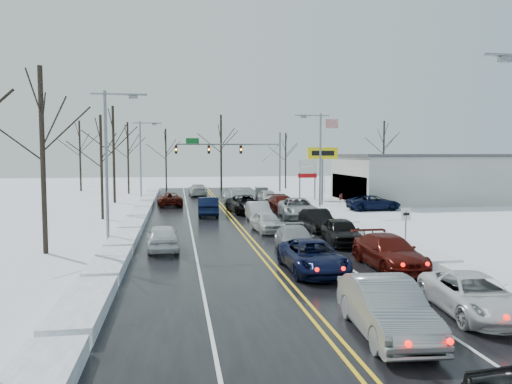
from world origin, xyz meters
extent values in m
plane|color=white|center=(0.00, 0.00, 0.00)|extent=(160.00, 160.00, 0.00)
cube|color=black|center=(0.00, 2.00, 0.01)|extent=(14.00, 84.00, 0.01)
cube|color=white|center=(-7.60, 2.00, 0.00)|extent=(1.55, 72.00, 0.56)
cube|color=white|center=(7.60, 2.00, 0.00)|extent=(1.55, 72.00, 0.56)
cylinder|color=slate|center=(8.50, 28.00, 4.00)|extent=(0.24, 0.24, 8.00)
cylinder|color=slate|center=(2.00, 28.00, 6.50)|extent=(13.00, 0.18, 0.18)
cylinder|color=slate|center=(7.30, 28.00, 5.40)|extent=(2.33, 0.10, 2.33)
cube|color=#0C591E|center=(-2.50, 28.00, 6.90)|extent=(1.60, 0.08, 0.70)
cube|color=black|center=(3.50, 28.00, 5.85)|extent=(0.32, 0.25, 1.05)
sphere|color=#3F0705|center=(3.50, 27.84, 6.15)|extent=(0.20, 0.20, 0.20)
sphere|color=orange|center=(3.50, 27.84, 5.85)|extent=(0.22, 0.22, 0.22)
sphere|color=black|center=(3.50, 27.84, 5.55)|extent=(0.20, 0.20, 0.20)
cube|color=black|center=(-0.50, 28.00, 5.85)|extent=(0.32, 0.25, 1.05)
sphere|color=#3F0705|center=(-0.50, 27.84, 6.15)|extent=(0.20, 0.20, 0.20)
sphere|color=orange|center=(-0.50, 27.84, 5.85)|extent=(0.22, 0.22, 0.22)
sphere|color=black|center=(-0.50, 27.84, 5.55)|extent=(0.20, 0.20, 0.20)
cube|color=black|center=(-4.50, 28.00, 5.85)|extent=(0.32, 0.25, 1.05)
sphere|color=#3F0705|center=(-4.50, 27.84, 6.15)|extent=(0.20, 0.20, 0.20)
sphere|color=orange|center=(-4.50, 27.84, 5.85)|extent=(0.22, 0.22, 0.22)
sphere|color=black|center=(-4.50, 27.84, 5.55)|extent=(0.20, 0.20, 0.20)
cylinder|color=slate|center=(10.50, 16.00, 2.80)|extent=(0.20, 0.20, 5.60)
cube|color=#FDE90D|center=(10.50, 16.00, 5.40)|extent=(3.20, 0.30, 1.20)
cube|color=black|center=(10.50, 15.83, 5.40)|extent=(2.40, 0.04, 0.50)
cylinder|color=slate|center=(9.60, 22.00, 2.00)|extent=(0.16, 0.16, 4.00)
cylinder|color=slate|center=(11.40, 22.00, 2.00)|extent=(0.16, 0.16, 4.00)
cube|color=white|center=(10.50, 22.00, 4.30)|extent=(2.20, 0.22, 0.70)
cube|color=white|center=(10.50, 22.00, 3.50)|extent=(2.20, 0.22, 0.70)
cube|color=#AC0D11|center=(10.50, 22.00, 2.80)|extent=(2.20, 0.22, 0.50)
cylinder|color=slate|center=(8.20, -8.00, 1.10)|extent=(0.08, 0.08, 2.20)
cube|color=white|center=(8.20, -8.00, 2.00)|extent=(0.55, 0.05, 0.70)
cube|color=black|center=(8.20, -8.04, 2.00)|extent=(0.35, 0.02, 0.15)
cylinder|color=silver|center=(15.00, 30.00, 5.00)|extent=(0.14, 0.14, 10.00)
cube|color=beige|center=(24.00, 18.00, 2.50)|extent=(20.00, 12.00, 5.00)
cube|color=#262628|center=(14.05, 18.00, 1.60)|extent=(0.10, 11.00, 2.80)
cube|color=#3F3F42|center=(24.00, 18.00, 5.15)|extent=(20.40, 12.40, 0.30)
cube|color=slate|center=(6.90, -18.00, 8.65)|extent=(0.50, 0.25, 0.18)
cylinder|color=slate|center=(8.50, 10.00, 4.50)|extent=(0.18, 0.18, 9.00)
cylinder|color=slate|center=(7.70, 10.00, 8.80)|extent=(3.20, 0.12, 0.12)
cube|color=slate|center=(6.90, 10.00, 8.65)|extent=(0.50, 0.25, 0.18)
cylinder|color=slate|center=(-8.50, -4.00, 4.50)|extent=(0.18, 0.18, 9.00)
cylinder|color=slate|center=(-7.70, -4.00, 8.80)|extent=(3.20, 0.12, 0.12)
cube|color=slate|center=(-6.90, -4.00, 8.65)|extent=(0.50, 0.25, 0.18)
cylinder|color=slate|center=(-8.50, 24.00, 4.50)|extent=(0.18, 0.18, 9.00)
cylinder|color=slate|center=(-7.70, 24.00, 8.80)|extent=(3.20, 0.12, 0.12)
cube|color=slate|center=(-6.90, 24.00, 8.65)|extent=(0.50, 0.25, 0.18)
cylinder|color=#2D231C|center=(-11.50, -6.00, 5.00)|extent=(0.27, 0.27, 10.00)
cylinder|color=#2D231C|center=(-10.50, 8.00, 4.25)|extent=(0.23, 0.23, 8.50)
cylinder|color=#2D231C|center=(-11.20, 22.00, 5.25)|extent=(0.28, 0.28, 10.50)
cylinder|color=#2D231C|center=(-10.80, 34.00, 4.75)|extent=(0.25, 0.25, 9.50)
cylinder|color=#2D231C|center=(-18.00, 40.00, 5.00)|extent=(0.27, 0.27, 10.00)
cylinder|color=#2D231C|center=(-6.00, 41.00, 4.50)|extent=(0.24, 0.24, 9.00)
cylinder|color=#2D231C|center=(2.00, 39.00, 5.50)|extent=(0.29, 0.29, 11.00)
cylinder|color=#2D231C|center=(12.00, 40.50, 4.25)|extent=(0.23, 0.23, 8.50)
cylinder|color=#2D231C|center=(28.00, 41.00, 5.25)|extent=(0.28, 0.28, 10.50)
imported|color=gray|center=(1.63, -20.37, 0.00)|extent=(2.11, 5.15, 1.66)
imported|color=black|center=(1.60, -12.42, 0.00)|extent=(2.43, 5.23, 1.45)
imported|color=#95989C|center=(1.86, -7.86, 0.00)|extent=(2.38, 4.97, 1.40)
imported|color=silver|center=(1.60, -0.71, 0.00)|extent=(2.10, 4.29, 1.41)
imported|color=silver|center=(1.90, 4.72, 0.00)|extent=(1.66, 4.65, 1.53)
imported|color=black|center=(1.68, 10.36, 0.00)|extent=(3.32, 6.05, 1.61)
imported|color=#AFB2B7|center=(1.77, 16.82, 0.00)|extent=(3.04, 6.16, 1.72)
imported|color=#460D09|center=(1.74, 22.23, 0.00)|extent=(1.85, 4.16, 1.39)
imported|color=silver|center=(5.29, -19.09, 0.00)|extent=(2.70, 5.05, 1.35)
imported|color=#4D0F0A|center=(5.37, -12.15, 0.00)|extent=(2.29, 5.32, 1.53)
imported|color=black|center=(5.13, -5.99, 0.00)|extent=(2.21, 4.70, 1.56)
imported|color=black|center=(5.20, -0.60, 0.00)|extent=(1.66, 4.55, 1.49)
imported|color=#A5A8AD|center=(5.40, 5.92, 0.00)|extent=(3.37, 6.31, 1.69)
imported|color=#460F09|center=(5.12, 10.75, 0.00)|extent=(2.33, 5.29, 1.51)
imported|color=#BCBDBF|center=(5.18, 18.33, 0.00)|extent=(1.81, 4.36, 1.48)
imported|color=#3C3E41|center=(5.30, 23.01, 0.00)|extent=(2.01, 4.37, 1.39)
imported|color=black|center=(-1.79, 8.91, 0.00)|extent=(1.98, 5.01, 1.62)
imported|color=#481009|center=(-5.21, 17.57, 0.00)|extent=(2.79, 5.25, 1.41)
imported|color=silver|center=(-1.87, 28.92, 0.00)|extent=(2.35, 5.33, 1.52)
imported|color=silver|center=(-5.28, -6.11, 0.00)|extent=(2.00, 4.42, 1.47)
imported|color=black|center=(13.98, 10.65, 0.00)|extent=(5.21, 2.59, 1.42)
imported|color=white|center=(16.82, 14.71, 0.00)|extent=(1.95, 4.78, 1.38)
imported|color=#4D0A0B|center=(14.88, 21.54, 0.00)|extent=(2.19, 4.28, 1.39)
camera|label=1|loc=(-4.46, -34.04, 5.40)|focal=35.00mm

